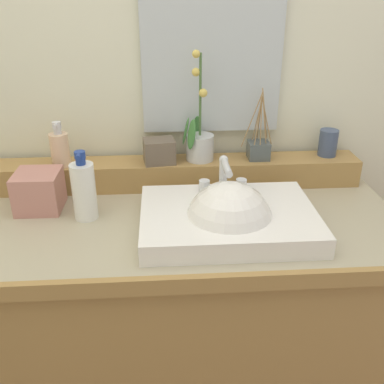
# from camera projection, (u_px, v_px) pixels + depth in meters

# --- Properties ---
(wall_back) EXTENTS (3.23, 0.20, 2.78)m
(wall_back) POSITION_uv_depth(u_px,v_px,m) (163.00, 3.00, 1.42)
(wall_back) COLOR silver
(wall_back) RESTS_ON ground
(vanity_cabinet) EXTENTS (1.35, 0.60, 0.84)m
(vanity_cabinet) POSITION_uv_depth(u_px,v_px,m) (172.00, 326.00, 1.47)
(vanity_cabinet) COLOR #A37C44
(vanity_cabinet) RESTS_ON ground
(back_ledge) EXTENTS (1.27, 0.12, 0.09)m
(back_ledge) POSITION_uv_depth(u_px,v_px,m) (168.00, 173.00, 1.48)
(back_ledge) COLOR #A37C44
(back_ledge) RESTS_ON vanity_cabinet
(sink_basin) EXTENTS (0.48, 0.35, 0.27)m
(sink_basin) POSITION_uv_depth(u_px,v_px,m) (228.00, 222.00, 1.22)
(sink_basin) COLOR white
(sink_basin) RESTS_ON vanity_cabinet
(potted_plant) EXTENTS (0.11, 0.11, 0.35)m
(potted_plant) POSITION_uv_depth(u_px,v_px,m) (199.00, 141.00, 1.44)
(potted_plant) COLOR silver
(potted_plant) RESTS_ON back_ledge
(soap_dispenser) EXTENTS (0.06, 0.06, 0.14)m
(soap_dispenser) POSITION_uv_depth(u_px,v_px,m) (60.00, 148.00, 1.39)
(soap_dispenser) COLOR beige
(soap_dispenser) RESTS_ON back_ledge
(tumbler_cup) EXTENTS (0.06, 0.06, 0.09)m
(tumbler_cup) POSITION_uv_depth(u_px,v_px,m) (328.00, 143.00, 1.48)
(tumbler_cup) COLOR #404E6C
(tumbler_cup) RESTS_ON back_ledge
(reed_diffuser) EXTENTS (0.11, 0.10, 0.23)m
(reed_diffuser) POSITION_uv_depth(u_px,v_px,m) (258.00, 149.00, 1.46)
(reed_diffuser) COLOR #485152
(reed_diffuser) RESTS_ON back_ledge
(trinket_box) EXTENTS (0.11, 0.09, 0.08)m
(trinket_box) POSITION_uv_depth(u_px,v_px,m) (159.00, 151.00, 1.43)
(trinket_box) COLOR brown
(trinket_box) RESTS_ON back_ledge
(lotion_bottle) EXTENTS (0.07, 0.07, 0.20)m
(lotion_bottle) POSITION_uv_depth(u_px,v_px,m) (84.00, 190.00, 1.26)
(lotion_bottle) COLOR white
(lotion_bottle) RESTS_ON vanity_cabinet
(tissue_box) EXTENTS (0.13, 0.13, 0.12)m
(tissue_box) POSITION_uv_depth(u_px,v_px,m) (39.00, 191.00, 1.32)
(tissue_box) COLOR tan
(tissue_box) RESTS_ON vanity_cabinet
(mirror) EXTENTS (0.44, 0.02, 0.58)m
(mirror) POSITION_uv_depth(u_px,v_px,m) (212.00, 39.00, 1.37)
(mirror) COLOR silver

